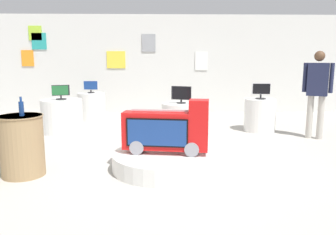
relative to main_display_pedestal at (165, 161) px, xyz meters
name	(u,v)px	position (x,y,z in m)	size (l,w,h in m)	color
ground_plane	(175,159)	(0.16, 0.48, -0.12)	(30.00, 30.00, 0.00)	#B2ADA3
back_wall_display	(166,64)	(0.14, 5.30, 1.30)	(12.53, 0.13, 2.83)	silver
main_display_pedestal	(165,161)	(0.00, 0.00, 0.00)	(1.53, 1.53, 0.24)	silver
novelty_firetruck_tv	(167,131)	(0.02, -0.01, 0.45)	(1.25, 0.49, 0.78)	gray
display_pedestal_left_rear	(92,107)	(-1.83, 4.02, 0.24)	(0.70, 0.70, 0.71)	silver
tv_on_left_rear	(91,86)	(-1.83, 4.01, 0.76)	(0.38, 0.17, 0.32)	black
display_pedestal_center_rear	(260,115)	(2.14, 2.58, 0.24)	(0.68, 0.68, 0.71)	silver
tv_on_center_rear	(261,91)	(2.14, 2.58, 0.78)	(0.40, 0.22, 0.35)	black
display_pedestal_right_rear	(62,116)	(-2.20, 2.60, 0.24)	(0.88, 0.88, 0.71)	silver
tv_on_right_rear	(61,92)	(-2.20, 2.60, 0.75)	(0.36, 0.22, 0.31)	black
display_pedestal_far_right	(181,121)	(0.36, 1.91, 0.24)	(0.77, 0.77, 0.71)	silver
tv_on_far_right	(181,94)	(0.36, 1.91, 0.77)	(0.39, 0.18, 0.34)	black
side_table_round	(22,145)	(-1.96, -0.20, 0.31)	(0.60, 0.60, 0.84)	#9E7F56
bottle_on_side_table	(21,108)	(-1.92, -0.23, 0.82)	(0.06, 0.06, 0.26)	navy
shopper_browsing_near_truck	(317,88)	(3.04, 1.85, 0.90)	(0.50, 0.36, 1.74)	#B2ADA3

